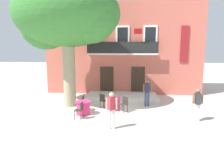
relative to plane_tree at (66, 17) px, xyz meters
The scene contains 13 objects.
ground_plane 6.60m from the plane_tree, 18.44° to the right, with size 120.00×120.00×0.00m, color beige.
building_facade 7.03m from the plane_tree, 60.28° to the left, with size 13.00×5.09×7.50m.
entrance_step_platform 6.92m from the plane_tree, 37.38° to the left, with size 5.43×2.67×0.25m, color silver.
plane_tree is the anchor object (origin of this frame).
cafe_table_near_tree 5.69m from the plane_tree, 52.29° to the right, with size 0.86×0.86×0.76m.
cafe_chair_near_tree_0 5.86m from the plane_tree, 61.34° to the right, with size 0.44×0.44×0.91m.
cafe_chair_near_tree_1 5.35m from the plane_tree, 38.85° to the right, with size 0.40×0.40×0.91m.
cafe_table_middle 6.07m from the plane_tree, 14.24° to the right, with size 0.86×0.86×0.76m.
cafe_chair_middle_0 5.61m from the plane_tree, 10.65° to the right, with size 0.55×0.55×0.91m.
cafe_chair_middle_1 6.37m from the plane_tree, 17.48° to the right, with size 0.56×0.56×0.91m.
pedestrian_near_entrance 9.04m from the plane_tree, 17.96° to the right, with size 0.53×0.35×1.69m.
pedestrian_mid_plaza 6.91m from the plane_tree, ahead, with size 0.53×0.36×1.71m.
pedestrian_by_tree 6.77m from the plane_tree, 49.95° to the right, with size 0.53×0.40×1.71m.
Camera 1 is at (0.66, -11.13, 3.43)m, focal length 31.28 mm.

